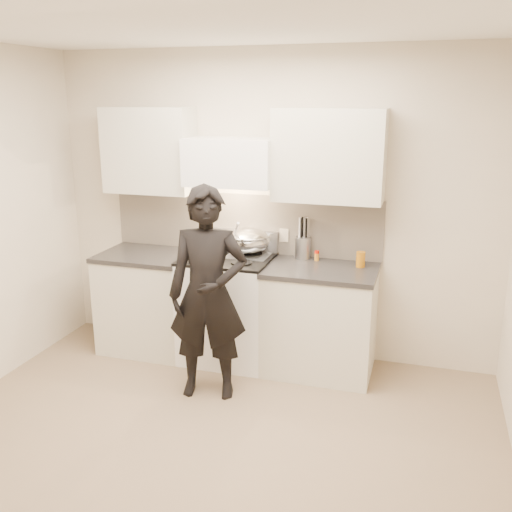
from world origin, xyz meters
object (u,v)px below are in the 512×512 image
(person, at_px, (208,294))
(stove, at_px, (228,308))
(counter_right, at_px, (320,319))
(utensil_crock, at_px, (303,246))
(wok, at_px, (248,240))

(person, bearing_deg, stove, 84.37)
(counter_right, xyz_separation_m, person, (-0.75, -0.65, 0.37))
(utensil_crock, bearing_deg, counter_right, -48.17)
(counter_right, xyz_separation_m, wok, (-0.69, 0.14, 0.61))
(stove, relative_size, wok, 1.90)
(stove, xyz_separation_m, person, (0.07, -0.65, 0.36))
(counter_right, xyz_separation_m, utensil_crock, (-0.21, 0.24, 0.57))
(stove, relative_size, utensil_crock, 2.64)
(utensil_crock, bearing_deg, person, -121.27)
(counter_right, distance_m, person, 1.06)
(wok, bearing_deg, counter_right, -11.86)
(wok, distance_m, utensil_crock, 0.48)
(stove, height_order, counter_right, stove)
(stove, height_order, wok, wok)
(stove, xyz_separation_m, counter_right, (0.83, 0.00, -0.01))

